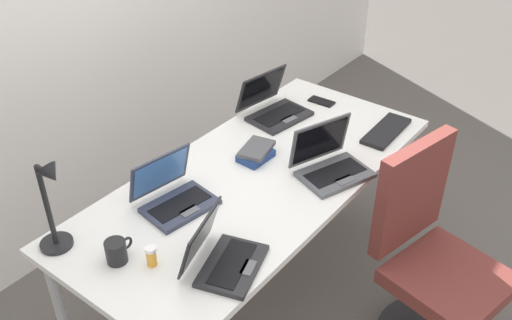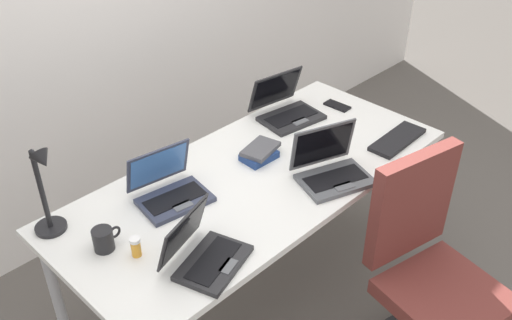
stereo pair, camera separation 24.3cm
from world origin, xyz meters
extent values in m
plane|color=#56514C|center=(0.00, 0.00, 0.00)|extent=(12.00, 12.00, 0.00)
cube|color=white|center=(0.00, 0.00, 0.72)|extent=(1.80, 0.80, 0.03)
cylinder|color=#B2B5BA|center=(0.84, -0.34, 0.35)|extent=(0.04, 0.04, 0.71)
cylinder|color=#B2B5BA|center=(-0.84, 0.34, 0.35)|extent=(0.04, 0.04, 0.71)
cylinder|color=#B2B5BA|center=(0.84, 0.34, 0.35)|extent=(0.04, 0.04, 0.71)
cylinder|color=black|center=(-0.80, 0.31, 0.75)|extent=(0.12, 0.12, 0.02)
cylinder|color=black|center=(-0.80, 0.31, 0.93)|extent=(0.02, 0.02, 0.34)
cylinder|color=black|center=(-0.80, 0.27, 1.10)|extent=(0.01, 0.08, 0.01)
cone|color=black|center=(-0.80, 0.23, 1.10)|extent=(0.07, 0.09, 0.09)
cube|color=#515459|center=(0.20, -0.28, 0.75)|extent=(0.35, 0.29, 0.02)
cube|color=black|center=(0.20, -0.28, 0.76)|extent=(0.29, 0.20, 0.00)
cube|color=#595B60|center=(0.18, -0.34, 0.76)|extent=(0.09, 0.07, 0.00)
cube|color=#515459|center=(0.24, -0.16, 0.86)|extent=(0.29, 0.14, 0.20)
cube|color=black|center=(0.24, -0.17, 0.86)|extent=(0.26, 0.12, 0.17)
cube|color=#232326|center=(0.47, 0.21, 0.75)|extent=(0.32, 0.25, 0.02)
cube|color=black|center=(0.47, 0.21, 0.76)|extent=(0.28, 0.15, 0.00)
cube|color=#595B60|center=(0.46, 0.15, 0.76)|extent=(0.09, 0.06, 0.00)
cube|color=#232326|center=(0.49, 0.34, 0.86)|extent=(0.31, 0.11, 0.20)
cube|color=black|center=(0.49, 0.34, 0.86)|extent=(0.27, 0.09, 0.16)
cube|color=#33384C|center=(-0.36, 0.10, 0.75)|extent=(0.30, 0.23, 0.02)
cube|color=black|center=(-0.36, 0.10, 0.76)|extent=(0.26, 0.14, 0.00)
cube|color=#595B60|center=(-0.37, 0.04, 0.76)|extent=(0.08, 0.05, 0.00)
cube|color=#33384C|center=(-0.35, 0.22, 0.85)|extent=(0.28, 0.10, 0.19)
cube|color=#3F72BF|center=(-0.35, 0.22, 0.85)|extent=(0.26, 0.08, 0.16)
cube|color=#232326|center=(-0.49, -0.28, 0.75)|extent=(0.31, 0.26, 0.02)
cube|color=black|center=(-0.49, -0.28, 0.76)|extent=(0.26, 0.17, 0.00)
cube|color=#595B60|center=(-0.48, -0.33, 0.76)|extent=(0.08, 0.06, 0.00)
cube|color=#232326|center=(-0.53, -0.16, 0.85)|extent=(0.27, 0.14, 0.18)
cube|color=black|center=(-0.53, -0.17, 0.85)|extent=(0.24, 0.12, 0.15)
cube|color=black|center=(0.67, -0.28, 0.75)|extent=(0.33, 0.13, 0.02)
ellipsoid|color=black|center=(0.49, -0.06, 0.76)|extent=(0.10, 0.11, 0.03)
cube|color=black|center=(0.74, 0.13, 0.74)|extent=(0.07, 0.14, 0.01)
cylinder|color=gold|center=(-0.66, -0.04, 0.77)|extent=(0.04, 0.04, 0.06)
cylinder|color=white|center=(-0.66, -0.04, 0.81)|extent=(0.04, 0.04, 0.01)
cube|color=navy|center=(0.10, 0.08, 0.76)|extent=(0.16, 0.12, 0.03)
cube|color=#4C4C51|center=(0.12, 0.09, 0.78)|extent=(0.20, 0.15, 0.02)
cylinder|color=black|center=(-0.72, 0.07, 0.78)|extent=(0.08, 0.08, 0.09)
torus|color=black|center=(-0.67, 0.07, 0.79)|extent=(0.05, 0.01, 0.05)
cylinder|color=#A5A8AD|center=(0.26, -0.83, 0.21)|extent=(0.05, 0.05, 0.34)
cube|color=brown|center=(0.26, -0.83, 0.42)|extent=(0.52, 0.52, 0.07)
cube|color=brown|center=(0.31, -0.58, 0.73)|extent=(0.42, 0.15, 0.48)
camera|label=1|loc=(-1.60, -1.23, 2.18)|focal=40.21mm
camera|label=2|loc=(-1.44, -1.42, 2.18)|focal=40.21mm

